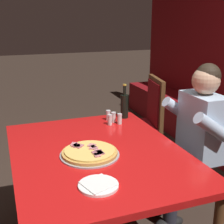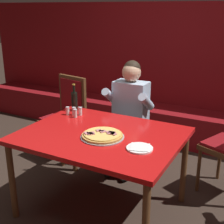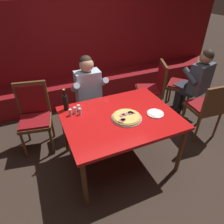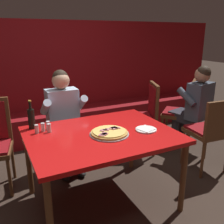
# 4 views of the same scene
# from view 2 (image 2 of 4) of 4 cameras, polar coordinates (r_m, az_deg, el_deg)

# --- Properties ---
(ground_plane) EXTENTS (24.00, 24.00, 0.00)m
(ground_plane) POSITION_cam_2_polar(r_m,az_deg,el_deg) (3.13, -1.88, -17.12)
(ground_plane) COLOR #33261E
(booth_wall_panel) EXTENTS (6.80, 0.16, 1.90)m
(booth_wall_panel) POSITION_cam_2_polar(r_m,az_deg,el_deg) (4.64, 11.74, 7.36)
(booth_wall_panel) COLOR maroon
(booth_wall_panel) RESTS_ON ground_plane
(booth_bench) EXTENTS (6.46, 0.48, 0.46)m
(booth_bench) POSITION_cam_2_polar(r_m,az_deg,el_deg) (4.54, 9.95, -2.25)
(booth_bench) COLOR maroon
(booth_bench) RESTS_ON ground_plane
(main_dining_table) EXTENTS (1.39, 1.08, 0.77)m
(main_dining_table) POSITION_cam_2_polar(r_m,az_deg,el_deg) (2.78, -2.03, -5.31)
(main_dining_table) COLOR brown
(main_dining_table) RESTS_ON ground_plane
(pizza) EXTENTS (0.37, 0.37, 0.05)m
(pizza) POSITION_cam_2_polar(r_m,az_deg,el_deg) (2.66, -1.78, -4.29)
(pizza) COLOR #9E9EA3
(pizza) RESTS_ON main_dining_table
(plate_white_paper) EXTENTS (0.21, 0.21, 0.02)m
(plate_white_paper) POSITION_cam_2_polar(r_m,az_deg,el_deg) (2.46, 5.07, -6.59)
(plate_white_paper) COLOR white
(plate_white_paper) RESTS_ON main_dining_table
(beer_bottle) EXTENTS (0.07, 0.07, 0.29)m
(beer_bottle) POSITION_cam_2_polar(r_m,az_deg,el_deg) (3.34, -6.89, 2.07)
(beer_bottle) COLOR black
(beer_bottle) RESTS_ON main_dining_table
(shaker_parmesan) EXTENTS (0.04, 0.04, 0.09)m
(shaker_parmesan) POSITION_cam_2_polar(r_m,az_deg,el_deg) (3.22, -6.96, 0.08)
(shaker_parmesan) COLOR silver
(shaker_parmesan) RESTS_ON main_dining_table
(shaker_black_pepper) EXTENTS (0.04, 0.04, 0.09)m
(shaker_black_pepper) POSITION_cam_2_polar(r_m,az_deg,el_deg) (3.21, -5.81, 0.09)
(shaker_black_pepper) COLOR silver
(shaker_black_pepper) RESTS_ON main_dining_table
(shaker_oregano) EXTENTS (0.04, 0.04, 0.09)m
(shaker_oregano) POSITION_cam_2_polar(r_m,az_deg,el_deg) (3.23, -8.12, 0.14)
(shaker_oregano) COLOR silver
(shaker_oregano) RESTS_ON main_dining_table
(shaker_red_pepper_flakes) EXTENTS (0.04, 0.04, 0.09)m
(shaker_red_pepper_flakes) POSITION_cam_2_polar(r_m,az_deg,el_deg) (3.15, -6.73, -0.31)
(shaker_red_pepper_flakes) COLOR silver
(shaker_red_pepper_flakes) RESTS_ON main_dining_table
(diner_seated_blue_shirt) EXTENTS (0.53, 0.53, 1.27)m
(diner_seated_blue_shirt) POSITION_cam_2_polar(r_m,az_deg,el_deg) (3.50, 2.85, -0.06)
(diner_seated_blue_shirt) COLOR black
(diner_seated_blue_shirt) RESTS_ON ground_plane
(dining_chair_by_booth) EXTENTS (0.51, 0.51, 1.01)m
(dining_chair_by_booth) POSITION_cam_2_polar(r_m,az_deg,el_deg) (3.96, -8.30, 0.13)
(dining_chair_by_booth) COLOR brown
(dining_chair_by_booth) RESTS_ON ground_plane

